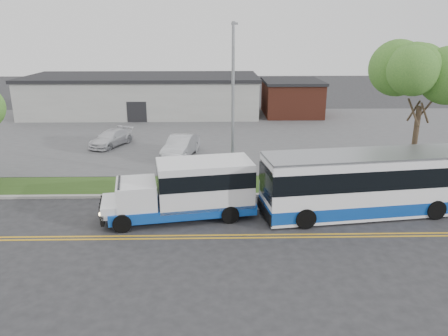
{
  "coord_description": "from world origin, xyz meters",
  "views": [
    {
      "loc": [
        1.94,
        -22.29,
        9.14
      ],
      "look_at": [
        2.46,
        1.48,
        1.6
      ],
      "focal_mm": 35.0,
      "sensor_mm": 36.0,
      "label": 1
    }
  ],
  "objects_px": {
    "streetlight_near": "(233,101)",
    "transit_bus": "(375,183)",
    "tree_east": "(423,83)",
    "parked_car_a": "(181,146)",
    "parked_car_b": "(111,138)",
    "shuttle_bus": "(190,188)"
  },
  "relations": [
    {
      "from": "tree_east",
      "to": "parked_car_b",
      "type": "xyz_separation_m",
      "value": [
        -20.51,
        9.49,
        -5.47
      ]
    },
    {
      "from": "tree_east",
      "to": "streetlight_near",
      "type": "relative_size",
      "value": 0.88
    },
    {
      "from": "tree_east",
      "to": "transit_bus",
      "type": "bearing_deg",
      "value": -131.42
    },
    {
      "from": "streetlight_near",
      "to": "shuttle_bus",
      "type": "distance_m",
      "value": 6.18
    },
    {
      "from": "tree_east",
      "to": "parked_car_b",
      "type": "bearing_deg",
      "value": 155.17
    },
    {
      "from": "streetlight_near",
      "to": "transit_bus",
      "type": "xyz_separation_m",
      "value": [
        7.15,
        -4.09,
        -3.6
      ]
    },
    {
      "from": "transit_bus",
      "to": "parked_car_a",
      "type": "height_order",
      "value": "transit_bus"
    },
    {
      "from": "tree_east",
      "to": "parked_car_a",
      "type": "bearing_deg",
      "value": 157.35
    },
    {
      "from": "shuttle_bus",
      "to": "parked_car_a",
      "type": "bearing_deg",
      "value": 86.51
    },
    {
      "from": "tree_east",
      "to": "parked_car_b",
      "type": "distance_m",
      "value": 23.25
    },
    {
      "from": "streetlight_near",
      "to": "transit_bus",
      "type": "height_order",
      "value": "streetlight_near"
    },
    {
      "from": "tree_east",
      "to": "parked_car_b",
      "type": "height_order",
      "value": "tree_east"
    },
    {
      "from": "shuttle_bus",
      "to": "streetlight_near",
      "type": "bearing_deg",
      "value": 51.87
    },
    {
      "from": "shuttle_bus",
      "to": "parked_car_b",
      "type": "xyz_separation_m",
      "value": [
        -7.18,
        14.16,
        -0.82
      ]
    },
    {
      "from": "shuttle_bus",
      "to": "tree_east",
      "type": "bearing_deg",
      "value": 9.07
    },
    {
      "from": "tree_east",
      "to": "streetlight_near",
      "type": "distance_m",
      "value": 11.05
    },
    {
      "from": "streetlight_near",
      "to": "parked_car_b",
      "type": "distance_m",
      "value": 14.35
    },
    {
      "from": "parked_car_b",
      "to": "parked_car_a",
      "type": "bearing_deg",
      "value": -6.0
    },
    {
      "from": "parked_car_a",
      "to": "streetlight_near",
      "type": "bearing_deg",
      "value": -47.5
    },
    {
      "from": "parked_car_a",
      "to": "shuttle_bus",
      "type": "bearing_deg",
      "value": -70.24
    },
    {
      "from": "shuttle_bus",
      "to": "parked_car_a",
      "type": "height_order",
      "value": "shuttle_bus"
    },
    {
      "from": "transit_bus",
      "to": "parked_car_b",
      "type": "bearing_deg",
      "value": 132.4
    }
  ]
}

